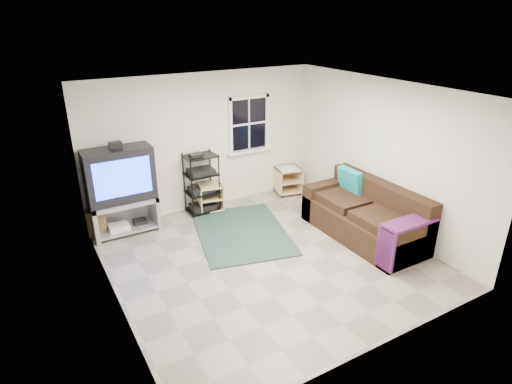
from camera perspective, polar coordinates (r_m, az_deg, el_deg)
room at (r=8.52m, az=-0.94°, el=8.59°), size 4.60×4.62×4.60m
tv_unit at (r=7.57m, az=-17.61°, el=1.02°), size 1.12×0.56×1.64m
av_rack at (r=8.17m, az=-7.23°, el=0.65°), size 0.59×0.43×1.18m
side_table_left at (r=8.34m, az=-6.19°, el=-0.54°), size 0.53×0.53×0.53m
side_table_right at (r=9.10m, az=4.16°, el=1.86°), size 0.59×0.59×0.58m
sofa at (r=7.52m, az=14.40°, el=-3.25°), size 0.99×2.23×1.02m
shag_rug at (r=7.54m, az=-1.90°, el=-5.37°), size 1.93×2.34×0.02m
paper_bag at (r=7.88m, az=-20.43°, el=-3.88°), size 0.34×0.25×0.45m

